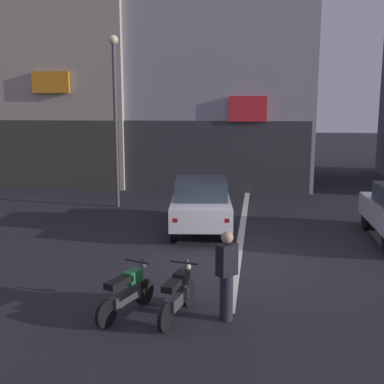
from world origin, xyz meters
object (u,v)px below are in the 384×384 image
(street_lamp, at_px, (115,104))
(car_white_crossing_near, at_px, (201,203))
(motorcycle_green_row_leftmost, at_px, (127,292))
(motorcycle_black_row_left_mid, at_px, (178,294))
(person_by_motorcycles, at_px, (227,275))

(street_lamp, bearing_deg, car_white_crossing_near, -40.59)
(motorcycle_green_row_leftmost, bearing_deg, motorcycle_black_row_left_mid, 2.30)
(motorcycle_green_row_leftmost, relative_size, motorcycle_black_row_left_mid, 0.95)
(car_white_crossing_near, bearing_deg, motorcycle_green_row_leftmost, -95.53)
(car_white_crossing_near, relative_size, motorcycle_green_row_leftmost, 2.72)
(motorcycle_green_row_leftmost, height_order, motorcycle_black_row_left_mid, same)
(car_white_crossing_near, bearing_deg, street_lamp, 139.41)
(motorcycle_green_row_leftmost, xyz_separation_m, motorcycle_black_row_left_mid, (0.95, 0.04, 0.00))
(motorcycle_black_row_left_mid, bearing_deg, person_by_motorcycles, 1.52)
(person_by_motorcycles, bearing_deg, motorcycle_black_row_left_mid, -178.48)
(street_lamp, xyz_separation_m, motorcycle_black_row_left_mid, (3.97, -9.42, -3.47))
(car_white_crossing_near, distance_m, person_by_motorcycles, 6.40)
(motorcycle_black_row_left_mid, xyz_separation_m, person_by_motorcycles, (0.89, 0.02, 0.40))
(person_by_motorcycles, bearing_deg, car_white_crossing_near, 101.09)
(motorcycle_green_row_leftmost, bearing_deg, street_lamp, 107.68)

